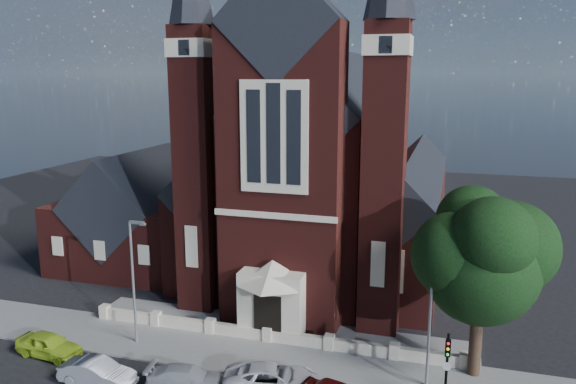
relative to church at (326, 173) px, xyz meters
name	(u,v)px	position (x,y,z in m)	size (l,w,h in m)	color
ground	(303,293)	(0.00, -7.94, -8.19)	(120.00, 120.00, 0.00)	black
pavement_strip	(257,357)	(0.00, -18.44, -8.19)	(60.00, 5.00, 0.12)	slate
forecourt_paving	(277,329)	(0.00, -14.44, -8.19)	(26.00, 3.00, 0.14)	slate
forecourt_wall	(268,342)	(0.00, -16.44, -8.19)	(24.00, 0.40, 0.90)	beige
church	(326,173)	(0.00, 0.00, 0.00)	(20.01, 34.90, 29.20)	#4A1713
parish_hall	(140,219)	(-16.00, -4.94, -4.17)	(12.00, 12.20, 10.24)	#4A1713
street_tree	(484,261)	(12.60, -17.23, -1.23)	(6.40, 6.60, 10.70)	black
street_lamp_left	(134,275)	(-7.91, -18.94, -3.59)	(1.16, 0.22, 8.09)	gray
street_lamp_right	(432,309)	(10.09, -18.94, -3.59)	(1.16, 0.22, 8.09)	gray
traffic_signal	(447,360)	(11.00, -20.52, -5.60)	(0.28, 0.42, 4.00)	black
car_lime_van	(49,345)	(-12.20, -21.92, -7.46)	(1.70, 4.23, 1.44)	#B4D92B
car_silver_a	(97,373)	(-7.40, -23.89, -7.47)	(1.52, 4.36, 1.44)	#A2A4AA
car_silver_b	(188,379)	(-2.43, -22.90, -7.53)	(1.82, 4.48, 1.30)	#AAADB2
car_white_suv	(272,379)	(2.02, -21.73, -7.45)	(2.43, 5.26, 1.46)	silver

